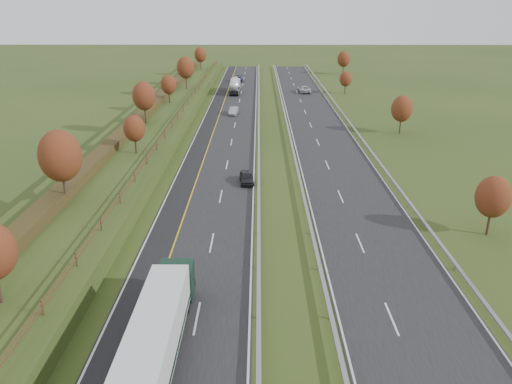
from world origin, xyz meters
TOP-DOWN VIEW (x-y plane):
  - ground at (8.00, 55.00)m, footprint 400.00×400.00m
  - near_carriageway at (0.00, 60.00)m, footprint 10.50×200.00m
  - far_carriageway at (16.50, 60.00)m, footprint 10.50×200.00m
  - hard_shoulder at (-3.75, 60.00)m, footprint 3.00×200.00m
  - lane_markings at (6.40, 59.88)m, footprint 26.75×200.00m
  - embankment_left at (-13.00, 60.00)m, footprint 12.00×200.00m
  - hedge_left at (-15.00, 60.00)m, footprint 2.20×180.00m
  - fence_left at (-8.50, 59.59)m, footprint 0.12×189.06m
  - median_barrier_near at (5.70, 60.00)m, footprint 0.32×200.00m
  - median_barrier_far at (10.80, 60.00)m, footprint 0.32×200.00m
  - outer_barrier_far at (22.30, 60.00)m, footprint 0.32×200.00m
  - trees_left at (-12.64, 56.63)m, footprint 6.64×164.30m
  - trees_far at (29.80, 89.21)m, footprint 8.45×118.60m
  - box_lorry at (-0.50, 6.13)m, footprint 2.58×16.28m
  - road_tanker at (-0.34, 106.08)m, footprint 2.40×11.22m
  - car_dark_near at (4.15, 39.63)m, footprint 2.05×4.27m
  - car_silver_mid at (0.60, 80.34)m, footprint 1.97×4.54m
  - car_small_far at (-0.17, 123.17)m, footprint 2.69×5.64m
  - car_oncoming at (16.96, 106.32)m, footprint 3.40×6.19m

SIDE VIEW (x-z plane):
  - ground at x=8.00m, z-range 0.00..0.00m
  - near_carriageway at x=0.00m, z-range 0.00..0.04m
  - far_carriageway at x=16.50m, z-range 0.00..0.04m
  - hard_shoulder at x=-3.75m, z-range 0.00..0.04m
  - lane_markings at x=6.40m, z-range 0.04..0.05m
  - median_barrier_near at x=5.70m, z-range 0.26..0.97m
  - median_barrier_far at x=10.80m, z-range 0.26..0.97m
  - outer_barrier_far at x=22.30m, z-range 0.26..0.97m
  - car_dark_near at x=4.15m, z-range 0.04..1.45m
  - car_silver_mid at x=0.60m, z-range 0.04..1.49m
  - car_small_far at x=-0.17m, z-range 0.04..1.63m
  - car_oncoming at x=16.96m, z-range 0.04..1.68m
  - embankment_left at x=-13.00m, z-range 0.00..2.00m
  - road_tanker at x=-0.34m, z-range 0.13..3.59m
  - box_lorry at x=-0.50m, z-range 0.30..4.36m
  - hedge_left at x=-15.00m, z-range 2.00..3.10m
  - fence_left at x=-8.50m, z-range 2.13..3.33m
  - trees_far at x=29.80m, z-range 0.69..7.81m
  - trees_left at x=-12.64m, z-range 2.53..10.20m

